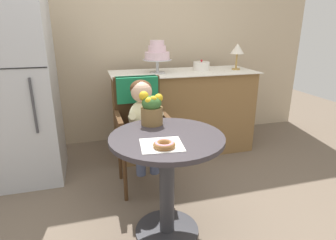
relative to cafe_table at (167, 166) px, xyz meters
name	(u,v)px	position (x,y,z in m)	size (l,w,h in m)	color
ground_plane	(167,231)	(0.00, 0.00, -0.51)	(8.00, 8.00, 0.00)	#6B5B4C
back_wall	(123,27)	(0.00, 1.85, 0.84)	(4.80, 0.10, 2.70)	#C1AD8E
cafe_table	(167,166)	(0.00, 0.00, 0.00)	(0.72, 0.72, 0.72)	#332D33
wicker_chair	(139,115)	(-0.04, 0.73, 0.13)	(0.42, 0.45, 0.95)	#472D19
seated_child	(143,116)	(-0.04, 0.57, 0.17)	(0.27, 0.32, 0.73)	beige
paper_napkin	(162,145)	(-0.07, -0.13, 0.21)	(0.24, 0.22, 0.00)	white
donut_front	(164,144)	(-0.06, -0.17, 0.23)	(0.13, 0.13, 0.04)	#936033
flower_vase	(152,109)	(-0.04, 0.24, 0.32)	(0.16, 0.15, 0.23)	brown
display_counter	(183,111)	(0.55, 1.30, -0.05)	(1.56, 0.62, 0.90)	olive
tiered_cake_stand	(157,54)	(0.26, 1.30, 0.59)	(0.30, 0.30, 0.33)	silver
round_layer_cake	(201,66)	(0.76, 1.32, 0.44)	(0.18, 0.18, 0.12)	white
table_lamp	(237,50)	(1.16, 1.27, 0.61)	(0.15, 0.15, 0.28)	#B28C47
refrigerator	(16,89)	(-1.05, 1.10, 0.34)	(0.64, 0.63, 1.70)	#B7BABF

